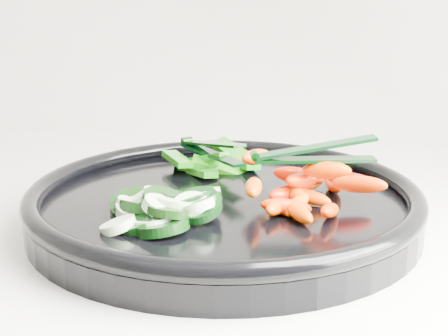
# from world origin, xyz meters

# --- Properties ---
(veggie_tray) EXTENTS (0.41, 0.41, 0.04)m
(veggie_tray) POSITION_xyz_m (0.39, 1.65, 0.95)
(veggie_tray) COLOR black
(veggie_tray) RESTS_ON counter
(cucumber_pile) EXTENTS (0.12, 0.11, 0.04)m
(cucumber_pile) POSITION_xyz_m (0.34, 1.59, 0.96)
(cucumber_pile) COLOR black
(cucumber_pile) RESTS_ON veggie_tray
(carrot_pile) EXTENTS (0.14, 0.13, 0.05)m
(carrot_pile) POSITION_xyz_m (0.47, 1.64, 0.97)
(carrot_pile) COLOR #EA5C00
(carrot_pile) RESTS_ON veggie_tray
(pepper_pile) EXTENTS (0.12, 0.11, 0.04)m
(pepper_pile) POSITION_xyz_m (0.36, 1.74, 0.96)
(pepper_pile) COLOR #136409
(pepper_pile) RESTS_ON veggie_tray
(tong_carrot) EXTENTS (0.11, 0.04, 0.02)m
(tong_carrot) POSITION_xyz_m (0.47, 1.64, 1.00)
(tong_carrot) COLOR black
(tong_carrot) RESTS_ON carrot_pile
(tong_pepper) EXTENTS (0.09, 0.09, 0.02)m
(tong_pepper) POSITION_xyz_m (0.36, 1.74, 0.98)
(tong_pepper) COLOR black
(tong_pepper) RESTS_ON pepper_pile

